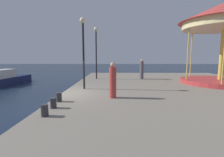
% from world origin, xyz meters
% --- Properties ---
extents(ground_plane, '(120.00, 120.00, 0.00)m').
position_xyz_m(ground_plane, '(0.00, 0.00, 0.00)').
color(ground_plane, '#162338').
extents(quay_dock, '(14.66, 23.66, 0.80)m').
position_xyz_m(quay_dock, '(7.33, 0.00, 0.40)').
color(quay_dock, gray).
rests_on(quay_dock, ground).
extents(motorboat_navy, '(2.12, 5.87, 1.55)m').
position_xyz_m(motorboat_navy, '(-8.08, 7.57, 0.57)').
color(motorboat_navy, '#19214C').
rests_on(motorboat_navy, ground).
extents(carousel, '(6.23, 6.23, 5.80)m').
position_xyz_m(carousel, '(10.69, 3.39, 5.16)').
color(carousel, '#B23333').
rests_on(carousel, quay_dock).
extents(lamp_post_mid_promenade, '(0.36, 0.36, 4.27)m').
position_xyz_m(lamp_post_mid_promenade, '(1.00, 1.18, 3.72)').
color(lamp_post_mid_promenade, black).
rests_on(lamp_post_mid_promenade, quay_dock).
extents(lamp_post_far_end, '(0.36, 0.36, 4.54)m').
position_xyz_m(lamp_post_far_end, '(1.26, 5.92, 3.88)').
color(lamp_post_far_end, black).
rests_on(lamp_post_far_end, quay_dock).
extents(bollard_south, '(0.24, 0.24, 0.40)m').
position_xyz_m(bollard_south, '(0.42, -1.78, 1.00)').
color(bollard_south, '#2D2D33').
rests_on(bollard_south, quay_dock).
extents(bollard_center, '(0.24, 0.24, 0.40)m').
position_xyz_m(bollard_center, '(0.55, -3.60, 1.00)').
color(bollard_center, '#2D2D33').
rests_on(bollard_center, quay_dock).
extents(bollard_north, '(0.24, 0.24, 0.40)m').
position_xyz_m(bollard_north, '(0.51, -2.71, 1.00)').
color(bollard_north, '#2D2D33').
rests_on(bollard_north, quay_dock).
extents(person_near_carousel, '(0.34, 0.34, 1.79)m').
position_xyz_m(person_near_carousel, '(5.34, 6.02, 1.64)').
color(person_near_carousel, '#514C56').
rests_on(person_near_carousel, quay_dock).
extents(person_mid_promenade, '(0.34, 0.34, 1.71)m').
position_xyz_m(person_mid_promenade, '(2.79, -1.04, 1.60)').
color(person_mid_promenade, '#B23833').
rests_on(person_mid_promenade, quay_dock).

